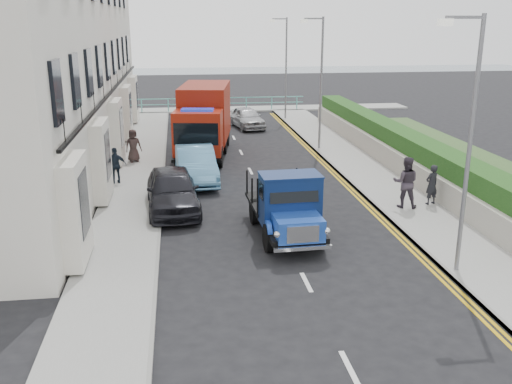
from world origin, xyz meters
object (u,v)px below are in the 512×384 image
object	(u,v)px
lamp_near	(467,133)
bedford_lorry	(289,210)
lamp_mid	(319,76)
lamp_far	(284,62)
parked_car_front	(172,190)
pedestrian_east_near	(432,185)
red_lorry	(204,119)

from	to	relation	value
lamp_near	bedford_lorry	xyz separation A→B (m)	(-4.08, 3.10, -2.98)
lamp_mid	lamp_far	size ratio (longest dim) A/B	1.00
lamp_far	parked_car_front	distance (m)	21.07
bedford_lorry	lamp_near	bearing A→B (deg)	-39.40
lamp_far	pedestrian_east_near	bearing A→B (deg)	-84.58
lamp_near	parked_car_front	distance (m)	10.74
lamp_near	lamp_mid	distance (m)	16.00
lamp_mid	bedford_lorry	xyz separation A→B (m)	(-4.08, -12.90, -2.98)
lamp_far	lamp_mid	bearing A→B (deg)	-90.00
bedford_lorry	parked_car_front	size ratio (longest dim) A/B	1.03
lamp_near	parked_car_front	world-z (taller)	lamp_near
parked_car_front	lamp_mid	bearing A→B (deg)	46.71
lamp_near	bedford_lorry	size ratio (longest dim) A/B	1.47
lamp_near	lamp_far	xyz separation A→B (m)	(0.00, 26.00, 0.00)
lamp_mid	parked_car_front	size ratio (longest dim) A/B	1.51
lamp_mid	pedestrian_east_near	xyz separation A→B (m)	(1.92, -10.25, -3.11)
parked_car_front	lamp_near	bearing A→B (deg)	-44.10
red_lorry	parked_car_front	bearing A→B (deg)	-91.43
pedestrian_east_near	red_lorry	bearing A→B (deg)	-70.64
lamp_far	pedestrian_east_near	xyz separation A→B (m)	(1.92, -20.25, -3.11)
lamp_far	pedestrian_east_near	world-z (taller)	lamp_far
lamp_near	parked_car_front	size ratio (longest dim) A/B	1.51
lamp_near	pedestrian_east_near	xyz separation A→B (m)	(1.92, 5.75, -3.11)
parked_car_front	lamp_far	bearing A→B (deg)	64.63
parked_car_front	pedestrian_east_near	distance (m)	9.75
lamp_near	lamp_far	bearing A→B (deg)	90.00
parked_car_front	red_lorry	bearing A→B (deg)	76.30
pedestrian_east_near	lamp_mid	bearing A→B (deg)	-98.73
lamp_near	parked_car_front	xyz separation A→B (m)	(-7.78, 6.68, -3.21)
lamp_far	parked_car_front	bearing A→B (deg)	-111.93
lamp_near	lamp_far	distance (m)	26.00
red_lorry	pedestrian_east_near	distance (m)	12.91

